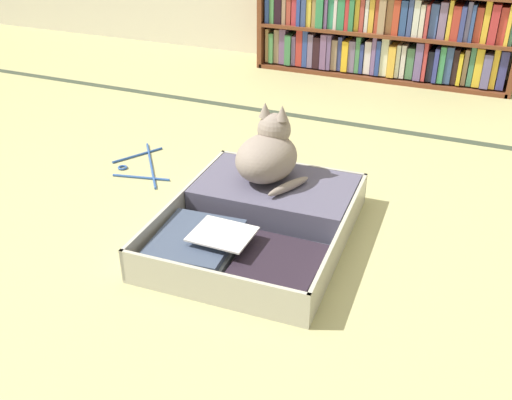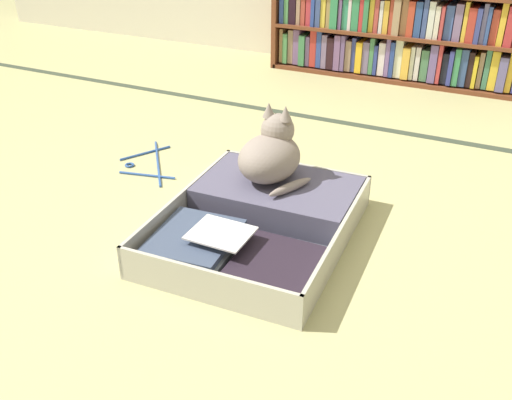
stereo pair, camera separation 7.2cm
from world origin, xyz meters
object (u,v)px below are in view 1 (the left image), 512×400
(black_cat, at_px, (269,154))
(clothes_hanger, at_px, (142,166))
(open_suitcase, at_px, (262,217))
(bookshelf, at_px, (385,12))

(black_cat, bearing_deg, clothes_hanger, 171.66)
(black_cat, height_order, clothes_hanger, black_cat)
(black_cat, relative_size, clothes_hanger, 0.80)
(open_suitcase, height_order, clothes_hanger, open_suitcase)
(open_suitcase, bearing_deg, clothes_hanger, 158.67)
(open_suitcase, xyz_separation_m, clothes_hanger, (-0.67, 0.26, -0.05))
(black_cat, xyz_separation_m, clothes_hanger, (-0.62, 0.09, -0.21))
(bookshelf, distance_m, clothes_hanger, 1.83)
(open_suitcase, distance_m, black_cat, 0.24)
(black_cat, distance_m, clothes_hanger, 0.66)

